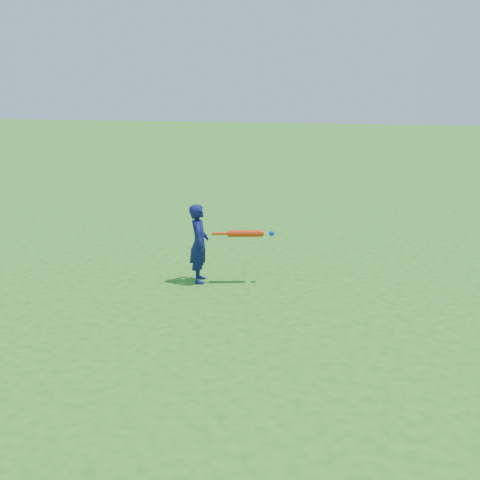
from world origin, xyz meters
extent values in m
plane|color=#246B19|center=(0.00, 0.00, 0.00)|extent=(80.00, 80.00, 0.00)
imported|color=#10154F|center=(-0.20, -0.14, 0.49)|extent=(0.33, 0.41, 0.98)
cylinder|color=red|center=(-0.02, -0.13, 0.62)|extent=(0.03, 0.06, 0.06)
cylinder|color=red|center=(0.07, -0.10, 0.62)|extent=(0.19, 0.09, 0.03)
cylinder|color=red|center=(0.34, -0.02, 0.62)|extent=(0.41, 0.20, 0.09)
sphere|color=red|center=(0.53, 0.04, 0.62)|extent=(0.09, 0.09, 0.09)
sphere|color=#0C2BDA|center=(0.65, 0.08, 0.62)|extent=(0.07, 0.07, 0.07)
camera|label=1|loc=(2.06, -6.02, 2.23)|focal=40.00mm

